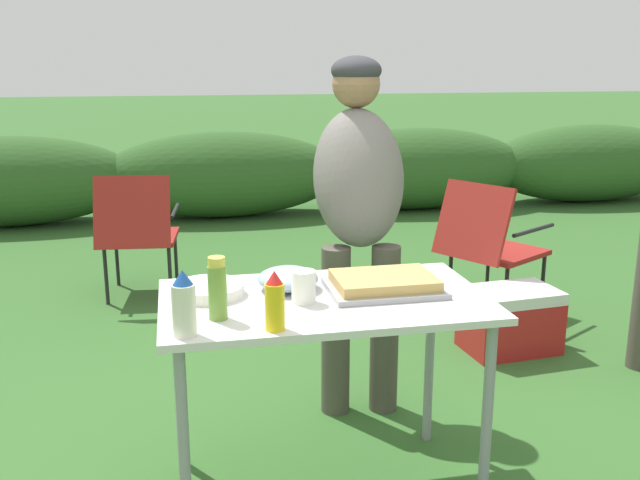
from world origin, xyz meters
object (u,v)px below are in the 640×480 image
at_px(paper_cup_stack, 304,287).
at_px(camp_chair_green_behind_table, 488,241).
at_px(food_tray, 384,284).
at_px(plate_stack, 208,290).
at_px(folding_table, 324,319).
at_px(standing_person_in_red_jacket, 359,198).
at_px(cooler_box, 510,320).
at_px(mustard_bottle, 275,302).
at_px(camp_chair_near_hedge, 137,229).
at_px(relish_jar, 217,289).
at_px(mayo_bottle, 184,305).
at_px(mixing_bowl, 288,279).

distance_m(paper_cup_stack, camp_chair_green_behind_table, 2.18).
xyz_separation_m(food_tray, plate_stack, (-0.60, 0.08, -0.01)).
bearing_deg(plate_stack, food_tray, -7.22).
bearing_deg(folding_table, standing_person_in_red_jacket, 66.51).
bearing_deg(cooler_box, mustard_bottle, -142.80).
bearing_deg(cooler_box, camp_chair_near_hedge, 141.86).
bearing_deg(relish_jar, camp_chair_near_hedge, 98.26).
distance_m(plate_stack, camp_chair_near_hedge, 2.28).
bearing_deg(folding_table, plate_stack, 165.11).
height_order(paper_cup_stack, camp_chair_green_behind_table, paper_cup_stack).
relative_size(mayo_bottle, cooler_box, 0.39).
bearing_deg(mixing_bowl, standing_person_in_red_jacket, 54.77).
xyz_separation_m(plate_stack, mayo_bottle, (-0.09, -0.36, 0.08)).
height_order(camp_chair_green_behind_table, camp_chair_near_hedge, same).
relative_size(food_tray, cooler_box, 0.77).
bearing_deg(standing_person_in_red_jacket, folding_table, -106.67).
relative_size(mixing_bowl, mustard_bottle, 1.16).
xyz_separation_m(mayo_bottle, camp_chair_green_behind_table, (1.81, 1.84, -0.37)).
bearing_deg(cooler_box, camp_chair_green_behind_table, 74.23).
xyz_separation_m(plate_stack, camp_chair_green_behind_table, (1.72, 1.49, -0.29)).
height_order(food_tray, mustard_bottle, mustard_bottle).
xyz_separation_m(folding_table, camp_chair_near_hedge, (-0.72, 2.34, -0.20)).
bearing_deg(camp_chair_near_hedge, plate_stack, -75.47).
distance_m(mustard_bottle, camp_chair_near_hedge, 2.68).
bearing_deg(plate_stack, mayo_bottle, -103.65).
bearing_deg(folding_table, food_tray, 6.71).
height_order(standing_person_in_red_jacket, camp_chair_near_hedge, standing_person_in_red_jacket).
xyz_separation_m(mustard_bottle, standing_person_in_red_jacket, (0.50, 0.94, 0.12)).
relative_size(paper_cup_stack, relish_jar, 0.55).
bearing_deg(plate_stack, mustard_bottle, -64.00).
relative_size(paper_cup_stack, cooler_box, 0.22).
distance_m(folding_table, mixing_bowl, 0.19).
distance_m(plate_stack, mustard_bottle, 0.41).
bearing_deg(camp_chair_green_behind_table, plate_stack, -79.87).
bearing_deg(mixing_bowl, food_tray, -14.73).
relative_size(mustard_bottle, camp_chair_green_behind_table, 0.22).
height_order(mixing_bowl, standing_person_in_red_jacket, standing_person_in_red_jacket).
bearing_deg(mayo_bottle, camp_chair_near_hedge, 95.62).
distance_m(mixing_bowl, standing_person_in_red_jacket, 0.72).
xyz_separation_m(mixing_bowl, paper_cup_stack, (0.03, -0.15, 0.02)).
bearing_deg(mustard_bottle, mayo_bottle, 178.65).
bearing_deg(folding_table, cooler_box, 40.65).
xyz_separation_m(camp_chair_green_behind_table, cooler_box, (-0.10, -0.52, -0.30)).
relative_size(mustard_bottle, cooler_box, 0.36).
bearing_deg(mayo_bottle, standing_person_in_red_jacket, 50.74).
bearing_deg(relish_jar, plate_stack, 94.28).
bearing_deg(mixing_bowl, mustard_bottle, -104.89).
bearing_deg(paper_cup_stack, standing_person_in_red_jacket, 62.51).
bearing_deg(mustard_bottle, paper_cup_stack, 60.29).
bearing_deg(paper_cup_stack, camp_chair_near_hedge, 105.21).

